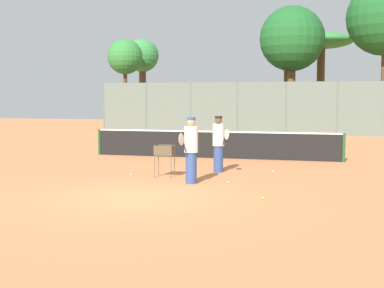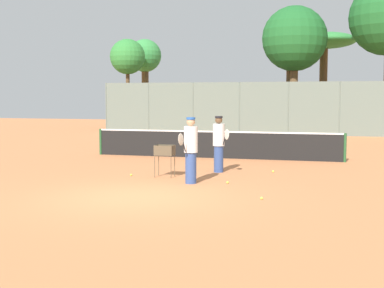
{
  "view_description": "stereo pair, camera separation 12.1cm",
  "coord_description": "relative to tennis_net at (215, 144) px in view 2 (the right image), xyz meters",
  "views": [
    {
      "loc": [
        4.59,
        -11.76,
        2.41
      ],
      "look_at": [
        0.46,
        3.52,
        1.0
      ],
      "focal_mm": 50.0,
      "sensor_mm": 36.0,
      "label": 1
    },
    {
      "loc": [
        4.71,
        -11.73,
        2.41
      ],
      "look_at": [
        0.46,
        3.52,
        1.0
      ],
      "focal_mm": 50.0,
      "sensor_mm": 36.0,
      "label": 2
    }
  ],
  "objects": [
    {
      "name": "tennis_ball_1",
      "position": [
        1.73,
        -5.88,
        -0.53
      ],
      "size": [
        0.07,
        0.07,
        0.07
      ],
      "primitive_type": "sphere",
      "color": "#D1E54C",
      "rests_on": "ground_plane"
    },
    {
      "name": "back_fence",
      "position": [
        0.0,
        13.45,
        1.1
      ],
      "size": [
        21.69,
        0.08,
        3.32
      ],
      "color": "slate",
      "rests_on": "ground_plane"
    },
    {
      "name": "tree_4",
      "position": [
        -10.1,
        15.66,
        4.63
      ],
      "size": [
        2.52,
        2.52,
        6.51
      ],
      "color": "brown",
      "rests_on": "ground_plane"
    },
    {
      "name": "tree_1",
      "position": [
        1.64,
        15.99,
        5.6
      ],
      "size": [
        4.3,
        4.3,
        8.37
      ],
      "color": "brown",
      "rests_on": "ground_plane"
    },
    {
      "name": "tree_3",
      "position": [
        1.33,
        16.6,
        6.26
      ],
      "size": [
        2.63,
        2.63,
        8.43
      ],
      "color": "brown",
      "rests_on": "ground_plane"
    },
    {
      "name": "tennis_net",
      "position": [
        0.0,
        0.0,
        0.0
      ],
      "size": [
        9.89,
        0.1,
        1.07
      ],
      "color": "#26592D",
      "rests_on": "ground_plane"
    },
    {
      "name": "player_red_cap",
      "position": [
        1.0,
        -3.78,
        0.37
      ],
      "size": [
        0.67,
        0.77,
        1.79
      ],
      "rotation": [
        0.0,
        0.0,
        5.41
      ],
      "color": "#334C8C",
      "rests_on": "ground_plane"
    },
    {
      "name": "parked_car",
      "position": [
        -3.5,
        17.99,
        0.1
      ],
      "size": [
        4.2,
        1.7,
        1.6
      ],
      "color": "white",
      "rests_on": "ground_plane"
    },
    {
      "name": "player_white_outfit",
      "position": [
        0.73,
        -6.14,
        0.4
      ],
      "size": [
        0.38,
        0.93,
        1.84
      ],
      "rotation": [
        0.0,
        0.0,
        4.48
      ],
      "color": "#334C8C",
      "rests_on": "ground_plane"
    },
    {
      "name": "tennis_ball_0",
      "position": [
        2.97,
        -7.94,
        -0.53
      ],
      "size": [
        0.07,
        0.07,
        0.07
      ],
      "primitive_type": "sphere",
      "color": "#D1E54C",
      "rests_on": "ground_plane"
    },
    {
      "name": "tree_0",
      "position": [
        3.45,
        19.1,
        5.54
      ],
      "size": [
        4.52,
        4.52,
        6.92
      ],
      "color": "brown",
      "rests_on": "ground_plane"
    },
    {
      "name": "ball_cart",
      "position": [
        -0.34,
        -5.21,
        0.17
      ],
      "size": [
        0.56,
        0.41,
        0.96
      ],
      "color": "brown",
      "rests_on": "ground_plane"
    },
    {
      "name": "tree_2",
      "position": [
        -9.82,
        18.46,
        4.71
      ],
      "size": [
        2.5,
        2.5,
        6.77
      ],
      "color": "brown",
      "rests_on": "ground_plane"
    },
    {
      "name": "tennis_ball_2",
      "position": [
        -1.4,
        -5.28,
        -0.53
      ],
      "size": [
        0.07,
        0.07,
        0.07
      ],
      "primitive_type": "sphere",
      "color": "#D1E54C",
      "rests_on": "ground_plane"
    },
    {
      "name": "ground_plane",
      "position": [
        0.0,
        -8.56,
        -0.56
      ],
      "size": [
        80.0,
        80.0,
        0.0
      ],
      "primitive_type": "plane",
      "color": "#D37F4C"
    },
    {
      "name": "tennis_ball_3",
      "position": [
        2.68,
        -3.36,
        -0.53
      ],
      "size": [
        0.07,
        0.07,
        0.07
      ],
      "primitive_type": "sphere",
      "color": "#D1E54C",
      "rests_on": "ground_plane"
    }
  ]
}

